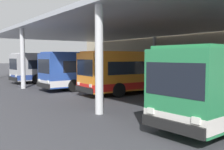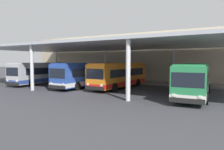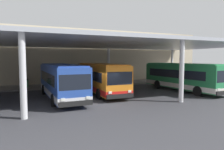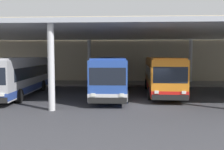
# 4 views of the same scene
# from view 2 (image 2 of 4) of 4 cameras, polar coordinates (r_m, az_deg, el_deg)

# --- Properties ---
(ground_plane) EXTENTS (200.00, 200.00, 0.00)m
(ground_plane) POSITION_cam_2_polar(r_m,az_deg,el_deg) (23.07, -6.72, -4.62)
(ground_plane) COLOR #3D3D42
(platform_kerb) EXTENTS (42.00, 4.50, 0.18)m
(platform_kerb) POSITION_cam_2_polar(r_m,az_deg,el_deg) (33.13, 5.60, -1.83)
(platform_kerb) COLOR gray
(platform_kerb) RESTS_ON ground
(station_building_facade) EXTENTS (48.00, 1.60, 8.22)m
(station_building_facade) POSITION_cam_2_polar(r_m,az_deg,el_deg) (35.94, 7.82, 5.02)
(station_building_facade) COLOR #C1B293
(station_building_facade) RESTS_ON ground
(canopy_shelter) EXTENTS (40.00, 17.00, 5.55)m
(canopy_shelter) POSITION_cam_2_polar(r_m,az_deg,el_deg) (27.46, 0.17, 7.89)
(canopy_shelter) COLOR silver
(canopy_shelter) RESTS_ON ground
(bus_nearest_bay) EXTENTS (3.11, 10.65, 3.17)m
(bus_nearest_bay) POSITION_cam_2_polar(r_m,az_deg,el_deg) (32.26, -18.72, 0.61)
(bus_nearest_bay) COLOR #B7B7BC
(bus_nearest_bay) RESTS_ON ground
(bus_second_bay) EXTENTS (2.88, 10.58, 3.17)m
(bus_second_bay) POSITION_cam_2_polar(r_m,az_deg,el_deg) (27.24, -7.47, 0.20)
(bus_second_bay) COLOR #284CA8
(bus_second_bay) RESTS_ON ground
(bus_middle_bay) EXTENTS (3.01, 10.62, 3.17)m
(bus_middle_bay) POSITION_cam_2_polar(r_m,az_deg,el_deg) (25.96, 2.11, 0.04)
(bus_middle_bay) COLOR orange
(bus_middle_bay) RESTS_ON ground
(bus_far_bay) EXTENTS (3.17, 10.66, 3.17)m
(bus_far_bay) POSITION_cam_2_polar(r_m,az_deg,el_deg) (20.86, 21.88, -1.21)
(bus_far_bay) COLOR #28844C
(bus_far_bay) RESTS_ON ground
(bench_waiting) EXTENTS (1.80, 0.45, 0.92)m
(bench_waiting) POSITION_cam_2_polar(r_m,az_deg,el_deg) (34.44, 1.26, -0.64)
(bench_waiting) COLOR #4C515B
(bench_waiting) RESTS_ON platform_kerb
(trash_bin) EXTENTS (0.52, 0.52, 0.98)m
(trash_bin) POSITION_cam_2_polar(r_m,az_deg,el_deg) (35.99, -2.64, -0.42)
(trash_bin) COLOR #236638
(trash_bin) RESTS_ON platform_kerb
(banner_sign) EXTENTS (0.70, 0.12, 3.20)m
(banner_sign) POSITION_cam_2_polar(r_m,az_deg,el_deg) (31.82, 6.74, 1.33)
(banner_sign) COLOR #B2B2B7
(banner_sign) RESTS_ON platform_kerb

